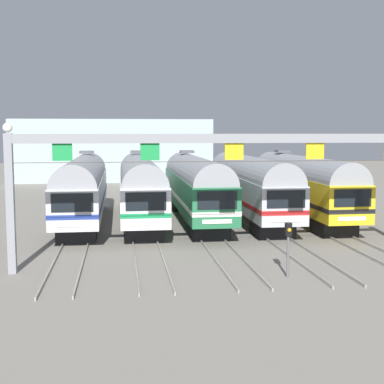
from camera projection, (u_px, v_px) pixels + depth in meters
name	position (u px, v px, depth m)	size (l,w,h in m)	color
ground_plane	(195.00, 221.00, 40.05)	(160.00, 160.00, 0.00)	gray
track_bed	(173.00, 194.00, 56.79)	(17.67, 70.00, 0.15)	gray
commuter_train_silver	(83.00, 187.00, 38.70)	(2.88, 18.06, 5.05)	silver
commuter_train_white	(140.00, 186.00, 39.23)	(2.88, 18.06, 5.05)	white
commuter_train_green	(195.00, 185.00, 39.75)	(2.88, 18.06, 5.05)	#236B42
commuter_train_stainless	(249.00, 184.00, 40.28)	(2.88, 18.06, 5.05)	#B2B5BA
commuter_train_yellow	(302.00, 184.00, 40.81)	(2.88, 18.06, 5.05)	gold
catenary_gantry	(234.00, 159.00, 26.17)	(21.40, 0.44, 6.97)	gray
yard_signal_mast	(288.00, 239.00, 24.48)	(0.28, 0.35, 2.54)	#59595E
maintenance_building	(113.00, 150.00, 74.74)	(26.21, 10.00, 8.19)	#9EB2B7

